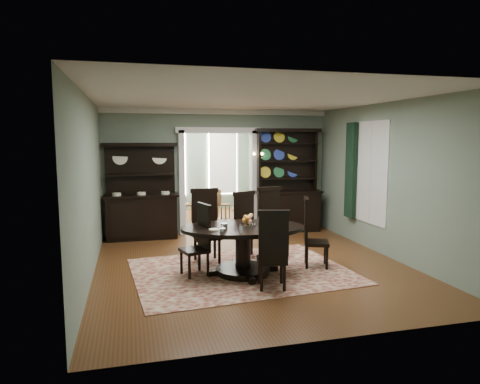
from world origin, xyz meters
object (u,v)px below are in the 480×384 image
at_px(dining_table, 243,241).
at_px(parlor_table, 206,203).
at_px(sideboard, 142,205).
at_px(welsh_dresser, 287,194).

bearing_deg(dining_table, parlor_table, 92.61).
xyz_separation_m(sideboard, welsh_dresser, (3.57, -0.02, 0.15)).
relative_size(dining_table, welsh_dresser, 0.87).
bearing_deg(welsh_dresser, dining_table, -117.41).
distance_m(sideboard, welsh_dresser, 3.58).
bearing_deg(sideboard, dining_table, -62.45).
height_order(dining_table, sideboard, sideboard).
xyz_separation_m(dining_table, sideboard, (-1.59, 3.16, 0.19)).
bearing_deg(sideboard, welsh_dresser, 0.48).
height_order(sideboard, parlor_table, sideboard).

